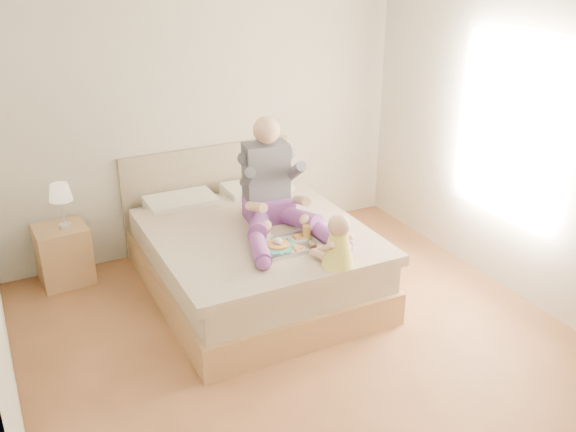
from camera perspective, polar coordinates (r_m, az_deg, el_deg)
name	(u,v)px	position (r m, az deg, el deg)	size (l,w,h in m)	color
room	(321,156)	(4.27, 2.96, 5.34)	(4.02, 4.22, 2.71)	brown
bed	(249,253)	(5.59, -3.45, -3.28)	(1.70, 2.18, 1.00)	#A47A4C
nightstand	(64,255)	(6.00, -19.31, -3.25)	(0.46, 0.41, 0.53)	#A47A4C
lamp	(60,195)	(5.75, -19.58, 1.79)	(0.20, 0.20, 0.40)	silver
adult	(274,195)	(5.30, -1.28, 1.88)	(0.78, 1.14, 0.92)	#6B3380
tray	(289,243)	(5.02, 0.06, -2.42)	(0.46, 0.36, 0.13)	silver
baby	(337,245)	(4.70, 4.41, -2.56)	(0.28, 0.37, 0.40)	#E7DE49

